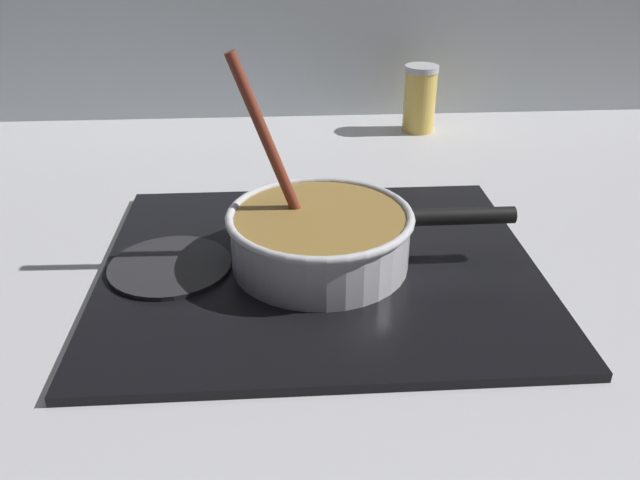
{
  "coord_description": "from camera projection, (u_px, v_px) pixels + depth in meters",
  "views": [
    {
      "loc": [
        -0.07,
        -0.63,
        0.44
      ],
      "look_at": [
        -0.02,
        0.1,
        0.05
      ],
      "focal_mm": 36.5,
      "sensor_mm": 36.0,
      "label": 1
    }
  ],
  "objects": [
    {
      "name": "ground",
      "position": [
        344.0,
        329.0,
        0.77
      ],
      "size": [
        2.4,
        1.6,
        0.04
      ],
      "primitive_type": "cube",
      "color": "#B7B7BC"
    },
    {
      "name": "hob_plate",
      "position": [
        320.0,
        267.0,
        0.85
      ],
      "size": [
        0.56,
        0.48,
        0.01
      ],
      "primitive_type": "cube",
      "color": "black",
      "rests_on": "ground"
    },
    {
      "name": "burner_ring",
      "position": [
        320.0,
        261.0,
        0.85
      ],
      "size": [
        0.16,
        0.16,
        0.01
      ],
      "primitive_type": "torus",
      "color": "#592D0C",
      "rests_on": "hob_plate"
    },
    {
      "name": "spare_burner",
      "position": [
        170.0,
        266.0,
        0.84
      ],
      "size": [
        0.16,
        0.16,
        0.01
      ],
      "primitive_type": "cylinder",
      "color": "#262628",
      "rests_on": "hob_plate"
    },
    {
      "name": "cooking_pan",
      "position": [
        321.0,
        236.0,
        0.83
      ],
      "size": [
        0.37,
        0.24,
        0.27
      ],
      "color": "silver",
      "rests_on": "hob_plate"
    },
    {
      "name": "condiment_jar",
      "position": [
        420.0,
        99.0,
        1.33
      ],
      "size": [
        0.07,
        0.07,
        0.14
      ],
      "color": "gold",
      "rests_on": "ground"
    }
  ]
}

